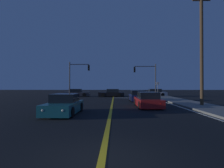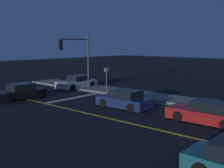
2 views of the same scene
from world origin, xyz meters
name	(u,v)px [view 2 (image 2 of 2)]	position (x,y,z in m)	size (l,w,h in m)	color
sidewalk_right	(219,106)	(7.93, 12.54, 0.07)	(3.20, 45.16, 0.15)	slate
lane_line_center	(165,131)	(0.00, 12.54, 0.01)	(0.20, 42.65, 0.01)	gold
lane_line_edge_right	(209,111)	(6.08, 12.54, 0.01)	(0.16, 42.65, 0.01)	silver
stop_bar	(75,98)	(3.17, 23.59, 0.01)	(6.33, 0.50, 0.01)	silver
car_parked_curb_black	(19,92)	(-0.31, 26.82, 0.58)	(4.53, 2.09, 1.34)	black
car_distant_tail_red	(208,113)	(3.21, 11.53, 0.58)	(2.02, 4.70, 1.34)	maroon
car_lead_oncoming_navy	(125,100)	(3.10, 17.84, 0.58)	(2.00, 4.21, 1.34)	navy
car_following_oncoming_silver	(77,82)	(7.25, 27.76, 0.58)	(4.56, 1.99, 1.34)	#B2B5BA
traffic_signal_near_right	(78,54)	(5.78, 25.89, 3.73)	(3.77, 0.28, 5.60)	#38383D
street_sign_corner	(106,76)	(6.83, 23.09, 1.69)	(0.56, 0.06, 2.51)	slate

